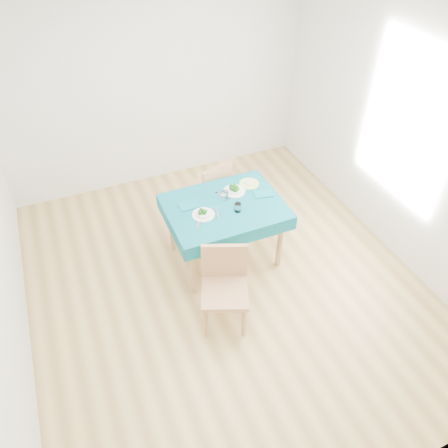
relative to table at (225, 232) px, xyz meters
name	(u,v)px	position (x,y,z in m)	size (l,w,h in m)	color
room_shell	(224,182)	(-0.16, -0.37, 0.97)	(4.02, 4.52, 2.73)	olive
table	(225,232)	(0.00, 0.00, 0.00)	(1.21, 0.92, 0.76)	#08525F
chair_near	(225,284)	(-0.35, -0.82, 0.16)	(0.43, 0.48, 1.09)	#9E724A
chair_far	(206,181)	(0.08, 0.77, 0.17)	(0.44, 0.48, 1.10)	#9E724A
bowl_near	(203,213)	(-0.26, -0.06, 0.41)	(0.23, 0.23, 0.07)	white
bowl_far	(234,189)	(0.19, 0.18, 0.42)	(0.24, 0.24, 0.07)	white
fork_near	(198,223)	(-0.35, -0.15, 0.38)	(0.02, 0.18, 0.00)	silver
knife_near	(217,213)	(-0.12, -0.08, 0.38)	(0.02, 0.22, 0.00)	silver
fork_far	(220,195)	(0.03, 0.17, 0.38)	(0.02, 0.16, 0.00)	silver
knife_far	(263,191)	(0.48, 0.07, 0.38)	(0.01, 0.19, 0.00)	silver
napkin_near	(189,205)	(-0.34, 0.14, 0.39)	(0.21, 0.15, 0.01)	#0C5C6A
napkin_far	(263,194)	(0.46, 0.02, 0.38)	(0.19, 0.14, 0.01)	#0C5C6A
tumbler_center	(225,195)	(0.05, 0.10, 0.43)	(0.08, 0.08, 0.10)	white
tumbler_side	(238,207)	(0.09, -0.14, 0.43)	(0.07, 0.07, 0.09)	white
side_plate	(249,184)	(0.40, 0.24, 0.38)	(0.22, 0.22, 0.01)	#BBE56F
bread_slice	(249,183)	(0.40, 0.24, 0.40)	(0.09, 0.09, 0.01)	beige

